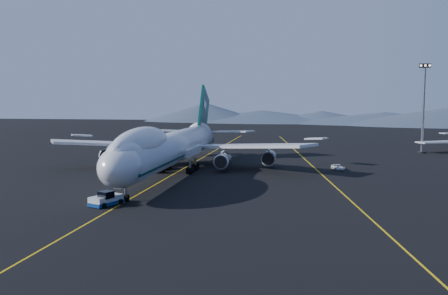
% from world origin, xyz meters
% --- Properties ---
extents(ground, '(500.00, 500.00, 0.00)m').
position_xyz_m(ground, '(0.00, 0.00, 0.00)').
color(ground, black).
rests_on(ground, ground).
extents(taxiway_line_main, '(0.25, 220.00, 0.01)m').
position_xyz_m(taxiway_line_main, '(0.00, 0.00, 0.01)').
color(taxiway_line_main, yellow).
rests_on(taxiway_line_main, ground).
extents(taxiway_line_side, '(28.08, 198.09, 0.01)m').
position_xyz_m(taxiway_line_side, '(30.00, 10.00, 0.01)').
color(taxiway_line_side, yellow).
rests_on(taxiway_line_side, ground).
extents(boeing_747, '(59.62, 72.43, 19.37)m').
position_xyz_m(boeing_747, '(0.00, 0.03, 5.81)').
color(boeing_747, silver).
rests_on(boeing_747, ground).
extents(pushback_tug, '(4.38, 5.73, 2.23)m').
position_xyz_m(pushback_tug, '(-1.91, -29.50, 0.70)').
color(pushback_tug, silver).
rests_on(pushback_tug, ground).
extents(service_van, '(3.21, 4.73, 1.20)m').
position_xyz_m(service_van, '(34.29, 13.57, 0.60)').
color(service_van, silver).
rests_on(service_van, ground).
extents(floodlight_mast, '(3.16, 2.37, 25.61)m').
position_xyz_m(floodlight_mast, '(60.22, 52.48, 12.97)').
color(floodlight_mast, black).
rests_on(floodlight_mast, ground).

